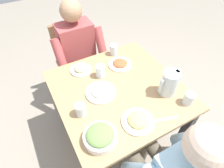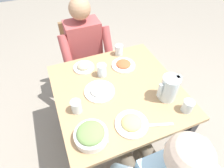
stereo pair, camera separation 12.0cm
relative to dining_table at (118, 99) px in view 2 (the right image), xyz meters
name	(u,v)px [view 2 (the right image)]	position (x,y,z in m)	size (l,w,h in m)	color
ground_plane	(116,136)	(0.00, 0.00, -0.61)	(8.00, 8.00, 0.00)	gray
dining_table	(118,99)	(0.00, 0.00, 0.00)	(0.92, 0.92, 0.72)	tan
chair_near	(84,55)	(0.07, -0.81, -0.12)	(0.40, 0.40, 0.86)	olive
diner_near	(87,55)	(0.07, -0.60, 0.02)	(0.48, 0.53, 1.15)	#B24C4C
water_pitcher	(169,88)	(-0.29, 0.20, 0.21)	(0.16, 0.12, 0.19)	silver
salad_bowl	(91,134)	(0.30, 0.30, 0.16)	(0.20, 0.20, 0.09)	white
plate_yoghurt	(99,90)	(0.14, -0.03, 0.13)	(0.22, 0.22, 0.05)	white
plate_rice_curry	(123,65)	(-0.15, -0.23, 0.13)	(0.20, 0.20, 0.04)	white
plate_fries	(132,123)	(0.04, 0.31, 0.13)	(0.21, 0.21, 0.05)	white
plate_beans	(84,67)	(0.17, -0.32, 0.13)	(0.17, 0.17, 0.05)	white
water_glass_center	(76,106)	(0.33, 0.08, 0.16)	(0.07, 0.07, 0.09)	silver
water_glass_near_left	(119,50)	(-0.17, -0.39, 0.16)	(0.07, 0.07, 0.09)	silver
water_glass_far_left	(102,70)	(0.06, -0.19, 0.17)	(0.07, 0.07, 0.10)	silver
water_glass_far_right	(188,106)	(-0.35, 0.34, 0.16)	(0.07, 0.07, 0.09)	silver
salt_shaker	(171,82)	(-0.39, 0.10, 0.14)	(0.03, 0.03, 0.05)	white
fork_near	(94,141)	(0.30, 0.33, 0.12)	(0.17, 0.03, 0.01)	silver
knife_near	(159,125)	(-0.12, 0.38, 0.12)	(0.18, 0.02, 0.01)	silver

